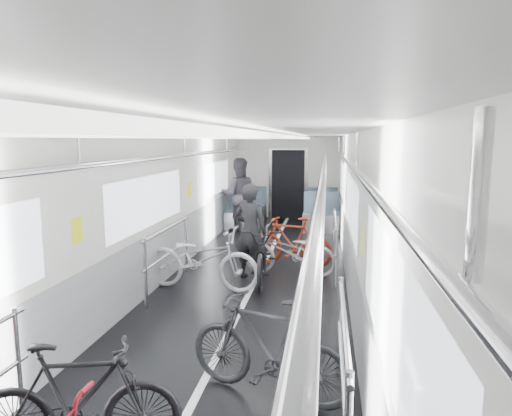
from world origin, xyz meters
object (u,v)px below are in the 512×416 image
Objects in this scene: bike_left_mid at (78,400)px; person_standing at (250,231)px; person_seated at (239,195)px; bike_left_far at (201,259)px; bike_right_far at (291,241)px; bike_right_mid at (289,251)px; bike_right_near at (268,347)px; bike_aisle at (263,253)px.

bike_left_mid is 0.92× the size of person_standing.
person_standing is 0.87× the size of person_seated.
bike_left_far is 1.22× the size of bike_right_far.
person_standing is 4.00m from person_seated.
bike_left_mid is 0.79× the size of bike_left_far.
bike_right_mid is 1.04× the size of bike_right_far.
bike_right_near is 1.03× the size of bike_right_far.
bike_right_near is at bearing -86.33° from bike_aisle.
bike_right_near is 0.98× the size of person_standing.
bike_right_mid is at bearing -160.15° from bike_right_near.
bike_aisle reaches higher than bike_right_mid.
person_seated is at bearing 9.42° from bike_left_far.
bike_right_far is 1.06m from bike_aisle.
bike_right_near is 0.88× the size of bike_aisle.
bike_left_far is at bearing 62.69° from person_standing.
bike_right_far is 1.13m from person_standing.
bike_left_far is at bearing -152.27° from bike_aisle.
bike_right_mid is 0.85× the size of person_seated.
bike_aisle is (0.89, 0.57, -0.02)m from bike_left_far.
bike_right_far is at bearing -173.39° from bike_right_mid.
bike_left_mid is 0.80× the size of person_seated.
bike_right_far is at bearing -33.63° from bike_left_far.
person_standing reaches higher than bike_left_far.
bike_left_mid reaches higher than bike_right_mid.
bike_left_far is at bearing 79.70° from person_seated.
bike_left_far is 4.58m from person_seated.
bike_aisle is (0.73, 4.38, 0.02)m from bike_left_mid.
bike_right_far is at bearing -160.28° from bike_right_near.
bike_left_far is at bearing -47.75° from bike_right_mid.
bike_left_mid is 4.44m from bike_aisle.
bike_left_far reaches higher than bike_left_mid.
person_standing is at bearing 89.85° from person_seated.
person_seated is (-0.95, 3.88, 0.12)m from person_standing.
bike_right_far is 0.86× the size of bike_aisle.
bike_left_far is 1.16× the size of person_standing.
person_standing reaches higher than bike_left_mid.
bike_aisle is at bearing 173.22° from person_standing.
person_seated is (-1.18, 3.98, 0.46)m from bike_aisle.
bike_right_near reaches higher than bike_aisle.
person_seated is at bearing -149.00° from bike_right_near.
bike_right_mid is 0.55m from bike_aisle.
bike_left_far is 1.06m from bike_aisle.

